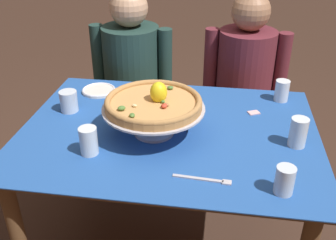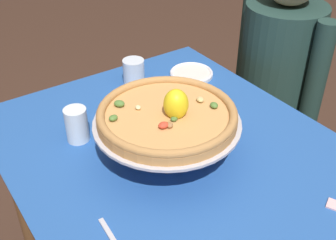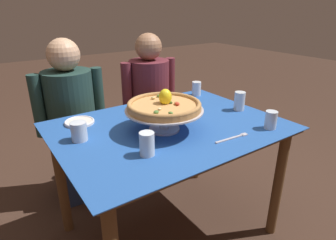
# 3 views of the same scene
# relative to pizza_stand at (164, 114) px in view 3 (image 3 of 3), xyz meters

# --- Properties ---
(ground_plane) EXTENTS (14.00, 14.00, 0.00)m
(ground_plane) POSITION_rel_pizza_stand_xyz_m (0.06, 0.03, -0.84)
(ground_plane) COLOR #3D281E
(dining_table) EXTENTS (1.24, 0.93, 0.75)m
(dining_table) POSITION_rel_pizza_stand_xyz_m (0.06, 0.03, -0.20)
(dining_table) COLOR brown
(dining_table) RESTS_ON ground
(pizza_stand) EXTENTS (0.41, 0.41, 0.12)m
(pizza_stand) POSITION_rel_pizza_stand_xyz_m (0.00, 0.00, 0.00)
(pizza_stand) COLOR #B7B7C1
(pizza_stand) RESTS_ON dining_table
(pizza) EXTENTS (0.39, 0.39, 0.10)m
(pizza) POSITION_rel_pizza_stand_xyz_m (0.00, 0.00, 0.05)
(pizza) COLOR tan
(pizza) RESTS_ON pizza_stand
(water_glass_side_left) EXTENTS (0.08, 0.08, 0.10)m
(water_glass_side_left) POSITION_rel_pizza_stand_xyz_m (-0.42, 0.14, -0.05)
(water_glass_side_left) COLOR silver
(water_glass_side_left) RESTS_ON dining_table
(water_glass_front_right) EXTENTS (0.06, 0.06, 0.10)m
(water_glass_front_right) POSITION_rel_pizza_stand_xyz_m (0.49, -0.31, -0.05)
(water_glass_front_right) COLOR silver
(water_glass_front_right) RESTS_ON dining_table
(water_glass_side_right) EXTENTS (0.07, 0.07, 0.12)m
(water_glass_side_right) POSITION_rel_pizza_stand_xyz_m (0.57, -0.01, -0.04)
(water_glass_side_right) COLOR silver
(water_glass_side_right) RESTS_ON dining_table
(water_glass_back_right) EXTENTS (0.07, 0.07, 0.10)m
(water_glass_back_right) POSITION_rel_pizza_stand_xyz_m (0.55, 0.39, -0.05)
(water_glass_back_right) COLOR white
(water_glass_back_right) RESTS_ON dining_table
(water_glass_front_left) EXTENTS (0.07, 0.07, 0.11)m
(water_glass_front_left) POSITION_rel_pizza_stand_xyz_m (-0.22, -0.18, -0.04)
(water_glass_front_left) COLOR silver
(water_glass_front_left) RESTS_ON dining_table
(side_plate) EXTENTS (0.17, 0.17, 0.02)m
(side_plate) POSITION_rel_pizza_stand_xyz_m (-0.35, 0.35, -0.08)
(side_plate) COLOR silver
(side_plate) RESTS_ON dining_table
(dinner_fork) EXTENTS (0.21, 0.03, 0.01)m
(dinner_fork) POSITION_rel_pizza_stand_xyz_m (0.23, -0.28, -0.09)
(dinner_fork) COLOR #B7B7C1
(dinner_fork) RESTS_ON dining_table
(sugar_packet) EXTENTS (0.06, 0.05, 0.00)m
(sugar_packet) POSITION_rel_pizza_stand_xyz_m (0.42, 0.24, -0.09)
(sugar_packet) COLOR beige
(sugar_packet) RESTS_ON dining_table
(diner_left) EXTENTS (0.49, 0.35, 1.18)m
(diner_left) POSITION_rel_pizza_stand_xyz_m (-0.28, 0.77, -0.27)
(diner_left) COLOR navy
(diner_left) RESTS_ON ground
(diner_right) EXTENTS (0.48, 0.34, 1.17)m
(diner_right) POSITION_rel_pizza_stand_xyz_m (0.39, 0.80, -0.28)
(diner_right) COLOR maroon
(diner_right) RESTS_ON ground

